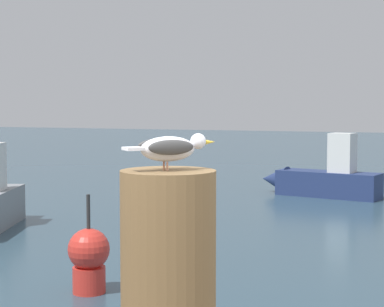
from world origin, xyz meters
name	(u,v)px	position (x,y,z in m)	size (l,w,h in m)	color
mooring_post	(168,284)	(-0.66, -0.51, 1.78)	(0.38, 0.38, 0.92)	brown
seagull	(169,148)	(-0.66, -0.51, 2.33)	(0.30, 0.32, 0.14)	tan
boat_navy	(320,178)	(-3.21, 15.15, 0.49)	(3.51, 1.43, 1.77)	navy
channel_buoy	(89,258)	(-4.15, 4.57, 0.48)	(0.56, 0.56, 1.33)	red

